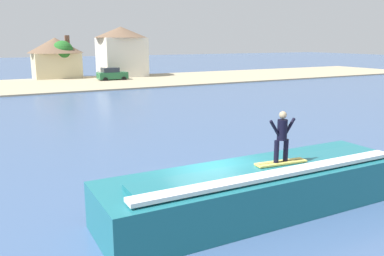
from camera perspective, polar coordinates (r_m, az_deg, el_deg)
ground_plane at (r=14.21m, az=2.38°, el=-10.49°), size 260.00×260.00×0.00m
wave_crest at (r=13.45m, az=9.55°, el=-8.53°), size 10.68×2.89×1.62m
surfboard at (r=13.33m, az=12.56°, el=-4.83°), size 1.82×0.56×0.06m
surfer at (r=13.07m, az=12.71°, el=-0.85°), size 1.03×0.32×1.66m
shoreline_bank at (r=52.71m, az=-20.53°, el=5.74°), size 120.00×17.19×0.18m
car_far_shore at (r=56.31m, az=-11.36°, el=7.54°), size 3.94×2.29×1.86m
house_gabled_white at (r=62.28m, az=-10.04°, el=10.91°), size 7.93×7.93×7.48m
house_small_cottage at (r=61.81m, az=-18.85°, el=9.76°), size 7.83×7.83×6.18m
tree_tall_bare at (r=60.37m, az=-17.95°, el=10.32°), size 2.97×2.97×5.46m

